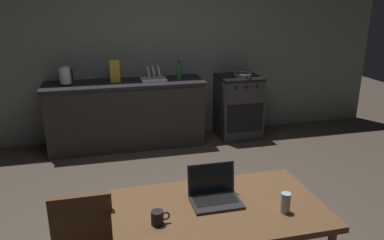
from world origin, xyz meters
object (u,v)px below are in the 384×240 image
(electric_kettle, at_px, (65,76))
(frying_pan, at_px, (243,74))
(bottle, at_px, (179,71))
(cereal_box, at_px, (115,71))
(drinking_glass, at_px, (286,203))
(dish_rack, at_px, (153,77))
(stove_oven, at_px, (238,106))
(coffee_mug, at_px, (158,218))
(dining_table, at_px, (218,217))
(laptop, at_px, (215,194))

(electric_kettle, bearing_deg, frying_pan, -0.65)
(bottle, bearing_deg, cereal_box, 175.37)
(drinking_glass, bearing_deg, frying_pan, 73.24)
(frying_pan, bearing_deg, drinking_glass, -106.76)
(drinking_glass, xyz_separation_m, dish_rack, (-0.34, 3.24, 0.15))
(stove_oven, bearing_deg, coffee_mug, -118.15)
(dining_table, relative_size, frying_pan, 3.03)
(dining_table, distance_m, frying_pan, 3.35)
(dining_table, distance_m, dish_rack, 3.10)
(laptop, distance_m, coffee_mug, 0.44)
(dining_table, relative_size, cereal_box, 4.50)
(laptop, bearing_deg, dining_table, -80.07)
(stove_oven, bearing_deg, dish_rack, 179.89)
(frying_pan, distance_m, dish_rack, 1.31)
(drinking_glass, bearing_deg, stove_oven, 74.22)
(dining_table, bearing_deg, coffee_mug, -166.56)
(coffee_mug, height_order, cereal_box, cereal_box)
(dining_table, relative_size, drinking_glass, 10.34)
(laptop, distance_m, bottle, 3.00)
(stove_oven, bearing_deg, cereal_box, 179.27)
(dining_table, distance_m, laptop, 0.14)
(stove_oven, distance_m, dining_table, 3.35)
(dining_table, height_order, laptop, laptop)
(stove_oven, distance_m, dish_rack, 1.35)
(coffee_mug, bearing_deg, electric_kettle, 102.46)
(frying_pan, height_order, cereal_box, cereal_box)
(laptop, relative_size, coffee_mug, 2.81)
(bottle, bearing_deg, electric_kettle, 178.09)
(laptop, xyz_separation_m, electric_kettle, (-1.10, 3.01, 0.24))
(cereal_box, bearing_deg, stove_oven, -0.73)
(coffee_mug, bearing_deg, bottle, 75.69)
(electric_kettle, height_order, coffee_mug, electric_kettle)
(stove_oven, height_order, dining_table, stove_oven)
(laptop, distance_m, electric_kettle, 3.21)
(dining_table, xyz_separation_m, electric_kettle, (-1.11, 3.09, 0.36))
(electric_kettle, xyz_separation_m, drinking_glass, (1.49, -3.24, -0.22))
(coffee_mug, bearing_deg, dining_table, 13.44)
(stove_oven, xyz_separation_m, frying_pan, (0.05, -0.03, 0.48))
(stove_oven, height_order, frying_pan, frying_pan)
(cereal_box, bearing_deg, dining_table, -81.39)
(coffee_mug, relative_size, dish_rack, 0.33)
(coffee_mug, relative_size, drinking_glass, 0.88)
(drinking_glass, bearing_deg, electric_kettle, 114.66)
(dining_table, relative_size, bottle, 5.05)
(dish_rack, bearing_deg, stove_oven, -0.11)
(electric_kettle, distance_m, coffee_mug, 3.27)
(stove_oven, height_order, dish_rack, dish_rack)
(stove_oven, distance_m, coffee_mug, 3.62)
(cereal_box, bearing_deg, drinking_glass, -75.39)
(laptop, xyz_separation_m, frying_pan, (1.35, 2.98, 0.15))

